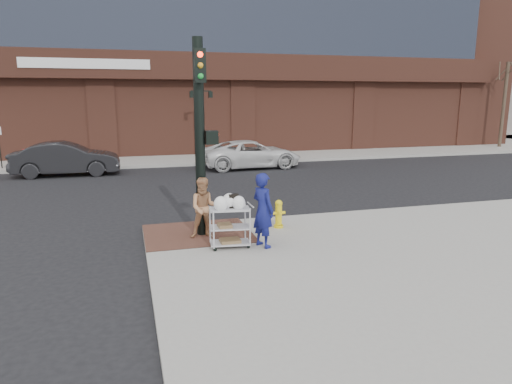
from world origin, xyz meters
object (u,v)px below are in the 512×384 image
object	(u,v)px
woman_blue	(263,210)
fire_hydrant	(279,213)
utility_cart	(230,224)
pedestrian_tan	(205,208)
lamp_post	(202,116)
sedan_dark	(66,159)
minivan_white	(251,154)
traffic_signal_pole	(201,133)

from	to	relation	value
woman_blue	fire_hydrant	size ratio (longest dim) A/B	2.30
utility_cart	fire_hydrant	xyz separation A→B (m)	(1.67, 1.30, -0.19)
pedestrian_tan	lamp_post	bearing A→B (deg)	86.67
sedan_dark	minivan_white	size ratio (longest dim) A/B	0.93
minivan_white	traffic_signal_pole	bearing A→B (deg)	156.72
woman_blue	minivan_white	bearing A→B (deg)	-38.16
sedan_dark	minivan_white	xyz separation A→B (m)	(9.19, -0.11, -0.07)
lamp_post	woman_blue	world-z (taller)	lamp_post
traffic_signal_pole	woman_blue	world-z (taller)	traffic_signal_pole
woman_blue	sedan_dark	xyz separation A→B (m)	(-5.89, 13.25, -0.25)
minivan_white	utility_cart	size ratio (longest dim) A/B	4.06
traffic_signal_pole	minivan_white	size ratio (longest dim) A/B	0.94
lamp_post	fire_hydrant	bearing A→B (deg)	-91.32
utility_cart	fire_hydrant	world-z (taller)	utility_cart
lamp_post	traffic_signal_pole	distance (m)	15.43
sedan_dark	fire_hydrant	xyz separation A→B (m)	(6.78, -11.80, -0.26)
pedestrian_tan	sedan_dark	world-z (taller)	pedestrian_tan
lamp_post	fire_hydrant	size ratio (longest dim) A/B	5.08
lamp_post	traffic_signal_pole	world-z (taller)	traffic_signal_pole
sedan_dark	utility_cart	distance (m)	14.06
lamp_post	minivan_white	world-z (taller)	lamp_post
lamp_post	pedestrian_tan	xyz separation A→B (m)	(-2.47, -15.50, -1.68)
sedan_dark	utility_cart	bearing A→B (deg)	-158.01
pedestrian_tan	utility_cart	size ratio (longest dim) A/B	1.20
traffic_signal_pole	pedestrian_tan	distance (m)	1.91
traffic_signal_pole	lamp_post	bearing A→B (deg)	80.76
pedestrian_tan	fire_hydrant	distance (m)	2.18
woman_blue	lamp_post	bearing A→B (deg)	-28.34
traffic_signal_pole	utility_cart	world-z (taller)	traffic_signal_pole
minivan_white	utility_cart	distance (m)	13.62
sedan_dark	minivan_white	bearing A→B (deg)	-89.98
traffic_signal_pole	minivan_white	xyz separation A→B (m)	(4.54, 11.77, -2.10)
traffic_signal_pole	pedestrian_tan	bearing A→B (deg)	-88.12
fire_hydrant	sedan_dark	bearing A→B (deg)	119.89
lamp_post	woman_blue	distance (m)	16.71
traffic_signal_pole	woman_blue	size ratio (longest dim) A/B	2.76
woman_blue	fire_hydrant	distance (m)	1.77
sedan_dark	utility_cart	world-z (taller)	sedan_dark
traffic_signal_pole	fire_hydrant	size ratio (longest dim) A/B	6.35
woman_blue	pedestrian_tan	bearing A→B (deg)	24.29
lamp_post	utility_cart	bearing A→B (deg)	-97.01
lamp_post	traffic_signal_pole	bearing A→B (deg)	-99.24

